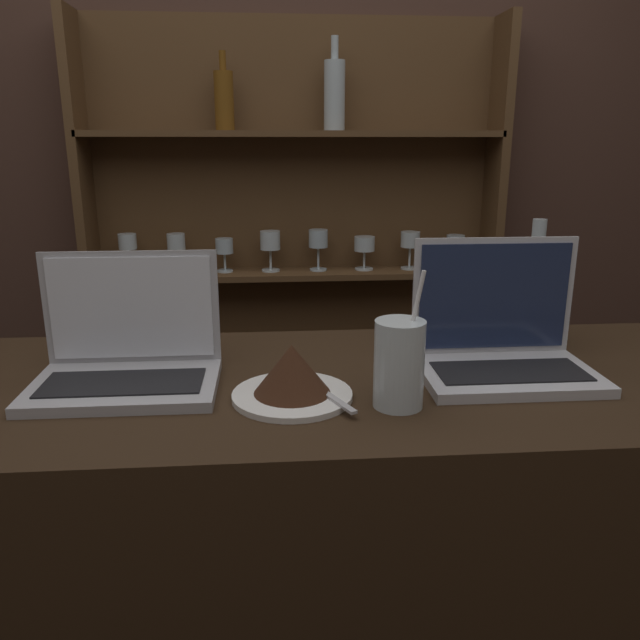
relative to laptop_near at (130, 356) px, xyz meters
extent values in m
cube|color=black|center=(0.25, -0.01, -0.59)|extent=(1.70, 0.58, 1.08)
cube|color=#4C3328|center=(0.25, 1.24, 0.22)|extent=(7.00, 0.06, 2.70)
cube|color=brown|center=(-0.36, 1.12, -0.19)|extent=(0.03, 0.18, 1.88)
cube|color=brown|center=(1.03, 1.12, -0.19)|extent=(0.03, 0.18, 1.88)
cube|color=brown|center=(0.33, 1.20, -0.19)|extent=(1.42, 0.02, 1.88)
cube|color=brown|center=(0.33, 1.12, -0.56)|extent=(1.38, 0.18, 0.02)
cube|color=brown|center=(0.33, 1.12, -0.09)|extent=(1.38, 0.18, 0.02)
cube|color=brown|center=(0.33, 1.12, 0.38)|extent=(1.38, 0.18, 0.02)
cylinder|color=silver|center=(-0.23, 1.12, -0.08)|extent=(0.05, 0.05, 0.01)
cylinder|color=silver|center=(-0.23, 1.12, -0.04)|extent=(0.01, 0.01, 0.08)
cylinder|color=silver|center=(-0.23, 1.12, 0.03)|extent=(0.06, 0.06, 0.05)
cylinder|color=silver|center=(-0.07, 1.12, -0.08)|extent=(0.06, 0.06, 0.01)
cylinder|color=silver|center=(-0.07, 1.12, -0.05)|extent=(0.01, 0.01, 0.06)
cylinder|color=silver|center=(-0.07, 1.12, 0.02)|extent=(0.06, 0.06, 0.07)
cylinder|color=silver|center=(0.09, 1.12, -0.08)|extent=(0.05, 0.05, 0.01)
cylinder|color=silver|center=(0.09, 1.12, -0.05)|extent=(0.01, 0.01, 0.06)
cylinder|color=silver|center=(0.09, 1.12, 0.01)|extent=(0.06, 0.06, 0.05)
cylinder|color=silver|center=(0.25, 1.12, -0.08)|extent=(0.06, 0.06, 0.01)
cylinder|color=silver|center=(0.25, 1.12, -0.04)|extent=(0.01, 0.01, 0.07)
cylinder|color=silver|center=(0.25, 1.12, 0.03)|extent=(0.07, 0.07, 0.06)
cylinder|color=silver|center=(0.42, 1.12, -0.08)|extent=(0.06, 0.06, 0.01)
cylinder|color=silver|center=(0.42, 1.12, -0.04)|extent=(0.01, 0.01, 0.08)
cylinder|color=silver|center=(0.42, 1.12, 0.03)|extent=(0.07, 0.07, 0.06)
cylinder|color=silver|center=(0.58, 1.12, -0.08)|extent=(0.06, 0.06, 0.01)
cylinder|color=silver|center=(0.58, 1.12, -0.05)|extent=(0.01, 0.01, 0.06)
cylinder|color=silver|center=(0.58, 1.12, 0.01)|extent=(0.07, 0.07, 0.05)
cylinder|color=silver|center=(0.74, 1.12, -0.08)|extent=(0.06, 0.06, 0.01)
cylinder|color=silver|center=(0.74, 1.12, -0.04)|extent=(0.01, 0.01, 0.07)
cylinder|color=silver|center=(0.74, 1.12, 0.02)|extent=(0.07, 0.07, 0.05)
cylinder|color=silver|center=(0.90, 1.12, -0.08)|extent=(0.06, 0.06, 0.01)
cylinder|color=silver|center=(0.90, 1.12, -0.05)|extent=(0.01, 0.01, 0.06)
cylinder|color=silver|center=(0.90, 1.12, 0.01)|extent=(0.06, 0.06, 0.05)
cylinder|color=brown|center=(0.11, 1.12, 0.48)|extent=(0.06, 0.06, 0.18)
cylinder|color=brown|center=(0.11, 1.12, 0.60)|extent=(0.02, 0.02, 0.06)
cylinder|color=#B2C1C6|center=(0.47, 1.12, 0.50)|extent=(0.07, 0.07, 0.22)
cylinder|color=#B2C1C6|center=(0.47, 1.12, 0.64)|extent=(0.02, 0.02, 0.07)
cube|color=#ADADB2|center=(0.00, -0.04, -0.04)|extent=(0.31, 0.20, 0.02)
cube|color=black|center=(0.00, -0.05, -0.03)|extent=(0.26, 0.11, 0.00)
cube|color=#ADADB2|center=(0.00, 0.06, 0.07)|extent=(0.31, 0.00, 0.20)
cube|color=white|center=(0.00, 0.06, 0.07)|extent=(0.28, 0.01, 0.18)
cube|color=silver|center=(0.66, -0.04, -0.04)|extent=(0.30, 0.20, 0.02)
cube|color=black|center=(0.66, -0.05, -0.03)|extent=(0.26, 0.11, 0.00)
cube|color=silver|center=(0.66, 0.06, 0.08)|extent=(0.30, 0.00, 0.22)
cube|color=#1E2847|center=(0.66, 0.06, 0.08)|extent=(0.28, 0.01, 0.20)
cylinder|color=white|center=(0.28, -0.09, -0.05)|extent=(0.20, 0.20, 0.01)
cone|color=#381E11|center=(0.28, -0.09, 0.00)|extent=(0.13, 0.13, 0.08)
cube|color=#B7B7BC|center=(0.33, -0.10, -0.04)|extent=(0.08, 0.16, 0.00)
cylinder|color=silver|center=(0.44, -0.13, 0.02)|extent=(0.08, 0.08, 0.14)
cylinder|color=white|center=(0.46, -0.13, 0.06)|extent=(0.05, 0.01, 0.22)
cylinder|color=#B2C1C6|center=(0.78, 0.17, 0.04)|extent=(0.08, 0.08, 0.18)
cylinder|color=#B2C1C6|center=(0.78, 0.17, 0.17)|extent=(0.03, 0.03, 0.07)
camera|label=1|loc=(0.24, -1.03, 0.35)|focal=35.00mm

